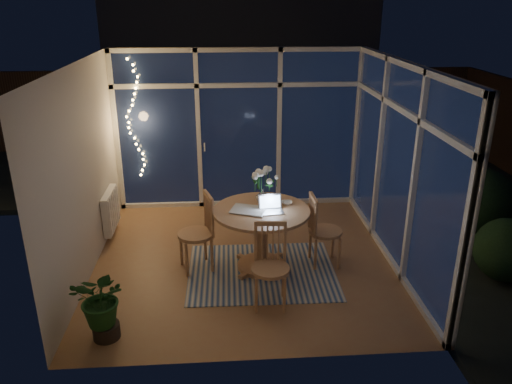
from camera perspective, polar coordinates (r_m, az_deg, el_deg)
floor at (r=6.81m, az=-1.15°, el=-7.76°), size 4.00×4.00×0.00m
ceiling at (r=5.99m, az=-1.34°, el=14.52°), size 4.00×4.00×0.00m
wall_back at (r=8.20m, az=-1.97°, el=7.15°), size 4.00×0.04×2.60m
wall_front at (r=4.44m, az=0.10°, el=-5.66°), size 4.00×0.04×2.60m
wall_left at (r=6.50m, az=-19.15°, el=2.10°), size 0.04×4.00×2.60m
wall_right at (r=6.68m, az=16.19°, el=2.95°), size 0.04×4.00×2.60m
window_wall_back at (r=8.16m, az=-1.96°, el=7.08°), size 4.00×0.10×2.60m
window_wall_right at (r=6.66m, az=15.86°, el=2.95°), size 0.10×4.00×2.60m
radiator at (r=7.62m, az=-16.29°, el=-2.03°), size 0.10×0.70×0.58m
fairy_lights at (r=8.14m, az=-13.76°, el=8.07°), size 0.24×0.10×1.85m
garden_patio at (r=11.48m, az=0.02°, el=4.30°), size 12.00×6.00×0.10m
garden_fence at (r=11.69m, az=-2.63°, el=9.47°), size 11.00×0.08×1.80m
neighbour_roof at (r=14.49m, az=-1.84°, el=16.99°), size 7.00×3.00×2.20m
garden_shrubs at (r=9.78m, az=-6.93°, el=4.21°), size 0.90×0.90×0.90m
rug at (r=6.53m, az=0.67°, el=-9.06°), size 1.91×1.54×0.01m
dining_table at (r=6.42m, az=0.62°, el=-5.45°), size 1.24×1.24×0.83m
chair_left at (r=6.42m, az=-6.94°, el=-4.62°), size 0.60×0.60×1.04m
chair_right at (r=6.56m, az=7.94°, el=-4.29°), size 0.48×0.48×0.99m
chair_front at (r=5.65m, az=1.65°, el=-8.56°), size 0.50×0.50×0.99m
laptop at (r=6.13m, az=1.81°, el=-1.42°), size 0.32×0.29×0.21m
flower_vase at (r=6.42m, az=0.79°, el=-0.37°), size 0.20×0.20×0.21m
bowl at (r=6.42m, az=3.54°, el=-1.22°), size 0.15×0.15×0.04m
newspapers at (r=6.20m, az=-0.69°, el=-2.13°), size 0.50×0.44×0.02m
phone at (r=6.20m, az=1.76°, el=-2.17°), size 0.12×0.08×0.01m
potted_plant at (r=5.44m, az=-17.06°, el=-12.39°), size 0.66×0.62×0.76m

